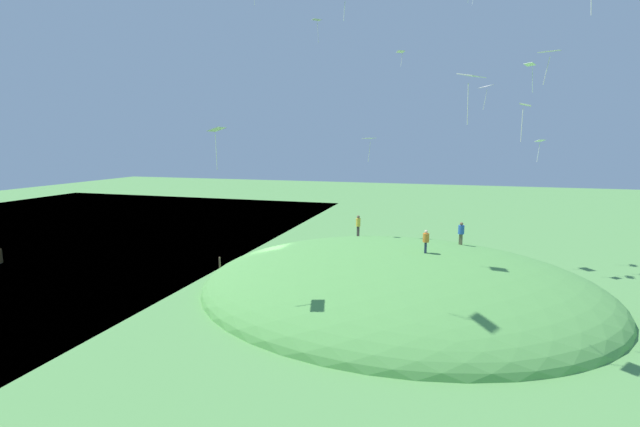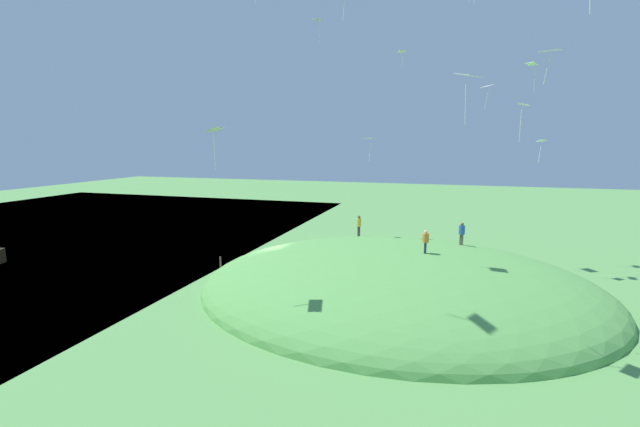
# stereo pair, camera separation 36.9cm
# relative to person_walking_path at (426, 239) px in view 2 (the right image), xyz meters

# --- Properties ---
(ground_plane) EXTENTS (160.00, 160.00, 0.00)m
(ground_plane) POSITION_rel_person_walking_path_xyz_m (-12.05, 1.89, -3.89)
(ground_plane) COLOR #5C9A4F
(grass_hill) EXTENTS (27.70, 23.16, 5.88)m
(grass_hill) POSITION_rel_person_walking_path_xyz_m (-1.86, 0.30, -3.89)
(grass_hill) COLOR #5CA14D
(grass_hill) RESTS_ON ground_plane
(person_walking_path) EXTENTS (0.47, 0.47, 1.56)m
(person_walking_path) POSITION_rel_person_walking_path_xyz_m (0.00, 0.00, 0.00)
(person_walking_path) COLOR #232F4D
(person_walking_path) RESTS_ON grass_hill
(person_near_shore) EXTENTS (0.46, 0.46, 1.80)m
(person_near_shore) POSITION_rel_person_walking_path_xyz_m (-5.90, 6.51, -0.41)
(person_near_shore) COLOR #403635
(person_near_shore) RESTS_ON grass_hill
(person_on_hilltop) EXTENTS (0.56, 0.56, 1.73)m
(person_on_hilltop) POSITION_rel_person_walking_path_xyz_m (2.38, 4.74, -0.25)
(person_on_hilltop) COLOR brown
(person_on_hilltop) RESTS_ON grass_hill
(kite_0) EXTENTS (1.31, 1.40, 2.24)m
(kite_0) POSITION_rel_person_walking_path_xyz_m (1.99, -7.74, 9.17)
(kite_0) COLOR white
(kite_1) EXTENTS (0.81, 0.76, 1.42)m
(kite_1) POSITION_rel_person_walking_path_xyz_m (-3.24, 11.03, 14.14)
(kite_1) COLOR silver
(kite_2) EXTENTS (0.98, 0.98, 2.02)m
(kite_2) POSITION_rel_person_walking_path_xyz_m (-10.84, 10.66, 17.20)
(kite_2) COLOR white
(kite_3) EXTENTS (0.89, 0.88, 2.21)m
(kite_3) POSITION_rel_person_walking_path_xyz_m (6.91, 8.71, 12.06)
(kite_3) COLOR white
(kite_4) EXTENTS (0.74, 1.03, 2.21)m
(kite_4) POSITION_rel_person_walking_path_xyz_m (-10.36, -8.70, 6.88)
(kite_4) COLOR white
(kite_6) EXTENTS (0.86, 0.83, 1.71)m
(kite_6) POSITION_rel_person_walking_path_xyz_m (7.80, 7.49, 6.35)
(kite_6) COLOR silver
(kite_7) EXTENTS (1.35, 1.16, 1.92)m
(kite_7) POSITION_rel_person_walking_path_xyz_m (6.50, -0.15, 11.45)
(kite_7) COLOR #F0E2CF
(kite_11) EXTENTS (1.07, 1.27, 1.91)m
(kite_11) POSITION_rel_person_walking_path_xyz_m (-5.02, 6.07, 6.60)
(kite_11) COLOR white
(kite_13) EXTENTS (1.18, 1.29, 1.96)m
(kite_13) POSITION_rel_person_walking_path_xyz_m (3.84, 9.27, 10.73)
(kite_13) COLOR silver
(kite_15) EXTENTS (0.63, 0.82, 1.86)m
(kite_15) POSITION_rel_person_walking_path_xyz_m (4.60, -5.58, 7.97)
(kite_15) COLOR white
(mooring_post) EXTENTS (0.14, 0.14, 0.99)m
(mooring_post) POSITION_rel_person_walking_path_xyz_m (-16.36, 1.42, -3.39)
(mooring_post) COLOR brown
(mooring_post) RESTS_ON ground_plane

